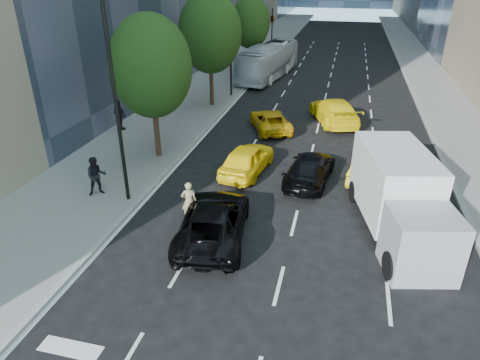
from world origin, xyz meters
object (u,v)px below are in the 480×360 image
(black_sedan_mercedes, at_px, (310,169))
(box_truck, at_px, (400,197))
(black_sedan_lincoln, at_px, (213,221))
(city_bus, at_px, (269,61))
(skateboarder, at_px, (189,204))

(black_sedan_mercedes, distance_m, box_truck, 5.34)
(black_sedan_lincoln, xyz_separation_m, black_sedan_mercedes, (3.14, 5.77, -0.05))
(black_sedan_lincoln, bearing_deg, city_bus, -92.04)
(black_sedan_lincoln, height_order, box_truck, box_truck)
(box_truck, bearing_deg, city_bus, 97.98)
(black_sedan_lincoln, bearing_deg, black_sedan_mercedes, -126.60)
(box_truck, bearing_deg, black_sedan_mercedes, 121.95)
(box_truck, bearing_deg, skateboarder, 175.80)
(skateboarder, xyz_separation_m, box_truck, (8.13, 1.29, 0.72))
(skateboarder, relative_size, black_sedan_lincoln, 0.33)
(black_sedan_lincoln, bearing_deg, box_truck, -171.36)
(black_sedan_lincoln, relative_size, black_sedan_mercedes, 1.12)
(skateboarder, relative_size, city_bus, 0.16)
(black_sedan_lincoln, distance_m, city_bus, 27.34)
(black_sedan_mercedes, bearing_deg, box_truck, 141.77)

